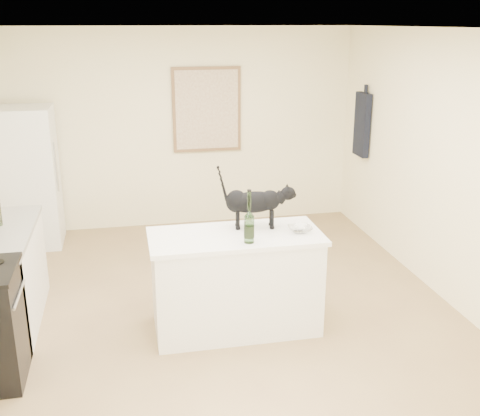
# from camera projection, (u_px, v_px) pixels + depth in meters

# --- Properties ---
(floor) EXTENTS (5.50, 5.50, 0.00)m
(floor) POSITION_uv_depth(u_px,v_px,m) (221.00, 317.00, 5.43)
(floor) COLOR #9D8153
(floor) RESTS_ON ground
(ceiling) EXTENTS (5.50, 5.50, 0.00)m
(ceiling) POSITION_uv_depth(u_px,v_px,m) (218.00, 28.00, 4.62)
(ceiling) COLOR white
(ceiling) RESTS_ON ground
(wall_back) EXTENTS (4.50, 0.00, 4.50)m
(wall_back) POSITION_uv_depth(u_px,v_px,m) (184.00, 129.00, 7.59)
(wall_back) COLOR #FFF5C5
(wall_back) RESTS_ON ground
(wall_front) EXTENTS (4.50, 0.00, 4.50)m
(wall_front) POSITION_uv_depth(u_px,v_px,m) (329.00, 354.00, 2.46)
(wall_front) COLOR #FFF5C5
(wall_front) RESTS_ON ground
(wall_right) EXTENTS (0.00, 5.50, 5.50)m
(wall_right) POSITION_uv_depth(u_px,v_px,m) (454.00, 171.00, 5.46)
(wall_right) COLOR #FFF5C5
(wall_right) RESTS_ON ground
(island_base) EXTENTS (1.44, 0.67, 0.86)m
(island_base) POSITION_uv_depth(u_px,v_px,m) (236.00, 284.00, 5.13)
(island_base) COLOR white
(island_base) RESTS_ON floor
(island_top) EXTENTS (1.50, 0.70, 0.04)m
(island_top) POSITION_uv_depth(u_px,v_px,m) (236.00, 236.00, 4.99)
(island_top) COLOR white
(island_top) RESTS_ON island_base
(left_cabinets) EXTENTS (0.60, 1.40, 0.86)m
(left_cabinets) POSITION_uv_depth(u_px,v_px,m) (2.00, 280.00, 5.20)
(left_cabinets) COLOR white
(left_cabinets) RESTS_ON floor
(fridge) EXTENTS (0.68, 0.68, 1.70)m
(fridge) POSITION_uv_depth(u_px,v_px,m) (28.00, 178.00, 6.98)
(fridge) COLOR white
(fridge) RESTS_ON floor
(artwork_frame) EXTENTS (0.90, 0.03, 1.10)m
(artwork_frame) POSITION_uv_depth(u_px,v_px,m) (207.00, 110.00, 7.54)
(artwork_frame) COLOR brown
(artwork_frame) RESTS_ON wall_back
(artwork_canvas) EXTENTS (0.82, 0.00, 1.02)m
(artwork_canvas) POSITION_uv_depth(u_px,v_px,m) (207.00, 110.00, 7.52)
(artwork_canvas) COLOR beige
(artwork_canvas) RESTS_ON wall_back
(hanging_garment) EXTENTS (0.08, 0.34, 0.80)m
(hanging_garment) POSITION_uv_depth(u_px,v_px,m) (362.00, 125.00, 7.32)
(hanging_garment) COLOR black
(hanging_garment) RESTS_ON wall_right
(black_cat) EXTENTS (0.63, 0.27, 0.42)m
(black_cat) POSITION_uv_depth(u_px,v_px,m) (254.00, 205.00, 5.08)
(black_cat) COLOR black
(black_cat) RESTS_ON island_top
(wine_bottle) EXTENTS (0.10, 0.10, 0.40)m
(wine_bottle) POSITION_uv_depth(u_px,v_px,m) (249.00, 220.00, 4.74)
(wine_bottle) COLOR #2B5F26
(wine_bottle) RESTS_ON island_top
(glass_bowl) EXTENTS (0.21, 0.21, 0.05)m
(glass_bowl) POSITION_uv_depth(u_px,v_px,m) (300.00, 229.00, 5.03)
(glass_bowl) COLOR white
(glass_bowl) RESTS_ON island_top
(fridge_paper) EXTENTS (0.03, 0.14, 0.18)m
(fridge_paper) POSITION_uv_depth(u_px,v_px,m) (55.00, 145.00, 6.90)
(fridge_paper) COLOR silver
(fridge_paper) RESTS_ON fridge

